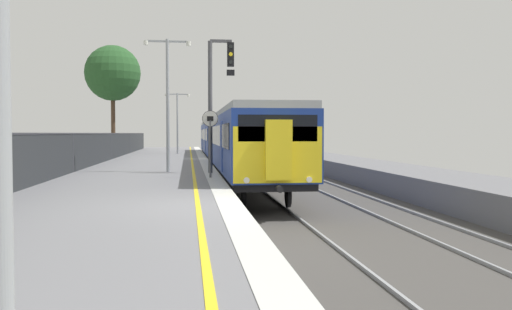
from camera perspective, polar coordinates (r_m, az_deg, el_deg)
The scene contains 7 objects.
ground at distance 13.36m, azimuth 7.10°, elevation -7.58°, with size 17.40×110.00×1.21m.
commuter_train_at_platform at distance 36.22m, azimuth -2.73°, elevation 1.61°, with size 2.83×39.90×3.81m.
signal_gantry at distance 23.36m, azimuth -4.08°, elevation 6.59°, with size 1.10×0.24×5.55m.
speed_limit_sign at distance 20.82m, azimuth -4.70°, elevation 2.06°, with size 0.59×0.08×2.51m.
platform_lamp_mid at distance 24.30m, azimuth -9.03°, elevation 6.19°, with size 2.00×0.20×5.69m.
platform_lamp_far at distance 45.83m, azimuth -8.04°, elevation 3.83°, with size 2.00×0.20×4.93m.
background_tree_centre at distance 48.34m, azimuth -14.38°, elevation 7.96°, with size 4.62×4.62×8.99m.
Camera 1 is at (-0.56, -12.77, 1.67)m, focal length 39.11 mm.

